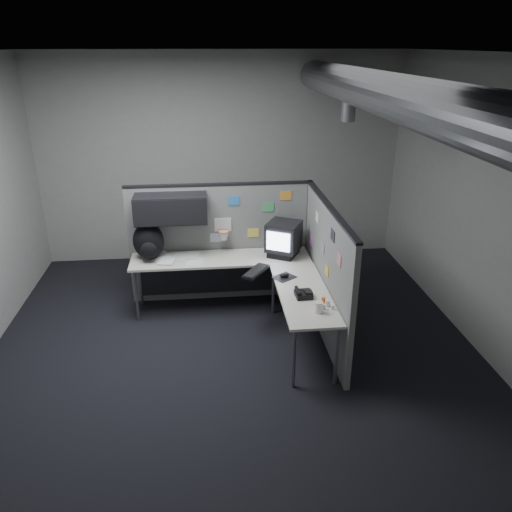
{
  "coord_description": "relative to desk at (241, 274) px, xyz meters",
  "views": [
    {
      "loc": [
        -0.26,
        -4.94,
        3.29
      ],
      "look_at": [
        0.29,
        0.35,
        1.0
      ],
      "focal_mm": 35.0,
      "sensor_mm": 36.0,
      "label": 1
    }
  ],
  "objects": [
    {
      "name": "partition_back",
      "position": [
        -0.4,
        0.53,
        0.38
      ],
      "size": [
        2.44,
        0.42,
        1.63
      ],
      "color": "slate",
      "rests_on": "ground"
    },
    {
      "name": "papers",
      "position": [
        -0.83,
        0.33,
        0.13
      ],
      "size": [
        0.74,
        0.56,
        0.02
      ],
      "rotation": [
        0.0,
        0.0,
        -0.2
      ],
      "color": "white",
      "rests_on": "desk"
    },
    {
      "name": "phone",
      "position": [
        0.61,
        -0.89,
        0.15
      ],
      "size": [
        0.19,
        0.2,
        0.09
      ],
      "rotation": [
        0.0,
        0.0,
        -0.13
      ],
      "color": "black",
      "rests_on": "desk"
    },
    {
      "name": "partition_right",
      "position": [
        0.95,
        -0.49,
        0.21
      ],
      "size": [
        0.07,
        2.23,
        1.63
      ],
      "color": "slate",
      "rests_on": "ground"
    },
    {
      "name": "cup",
      "position": [
        0.7,
        -1.24,
        0.18
      ],
      "size": [
        0.11,
        0.11,
        0.12
      ],
      "primitive_type": "cylinder",
      "rotation": [
        0.0,
        0.0,
        0.28
      ],
      "color": "white",
      "rests_on": "desk"
    },
    {
      "name": "bottles",
      "position": [
        0.8,
        -1.14,
        0.15
      ],
      "size": [
        0.13,
        0.15,
        0.08
      ],
      "rotation": [
        0.0,
        0.0,
        0.1
      ],
      "color": "silver",
      "rests_on": "desk"
    },
    {
      "name": "desk",
      "position": [
        0.0,
        0.0,
        0.0
      ],
      "size": [
        2.31,
        2.11,
        0.73
      ],
      "color": "beige",
      "rests_on": "ground"
    },
    {
      "name": "backpack",
      "position": [
        -1.15,
        0.34,
        0.35
      ],
      "size": [
        0.45,
        0.43,
        0.48
      ],
      "rotation": [
        0.0,
        0.0,
        -0.26
      ],
      "color": "black",
      "rests_on": "desk"
    },
    {
      "name": "mouse",
      "position": [
        0.48,
        -0.39,
        0.14
      ],
      "size": [
        0.31,
        0.3,
        0.05
      ],
      "rotation": [
        0.0,
        0.0,
        -0.18
      ],
      "color": "black",
      "rests_on": "desk"
    },
    {
      "name": "keyboard",
      "position": [
        0.16,
        -0.23,
        0.14
      ],
      "size": [
        0.38,
        0.47,
        0.04
      ],
      "rotation": [
        0.0,
        0.0,
        0.21
      ],
      "color": "black",
      "rests_on": "desk"
    },
    {
      "name": "room",
      "position": [
        0.41,
        -0.7,
        1.48
      ],
      "size": [
        5.62,
        5.62,
        3.22
      ],
      "color": "black",
      "rests_on": "ground"
    },
    {
      "name": "monitor",
      "position": [
        0.57,
        0.29,
        0.35
      ],
      "size": [
        0.53,
        0.53,
        0.45
      ],
      "rotation": [
        0.0,
        0.0,
        0.29
      ],
      "color": "black",
      "rests_on": "desk"
    }
  ]
}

